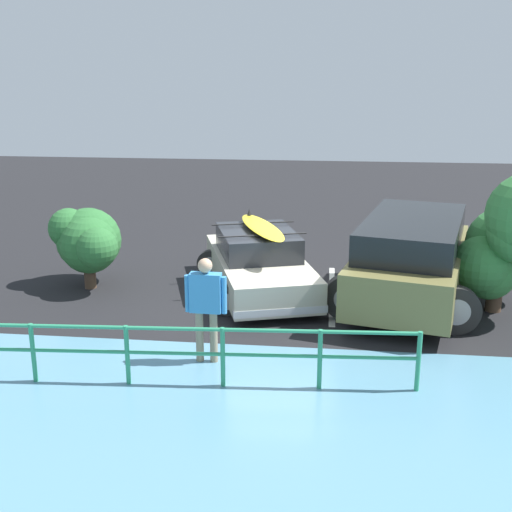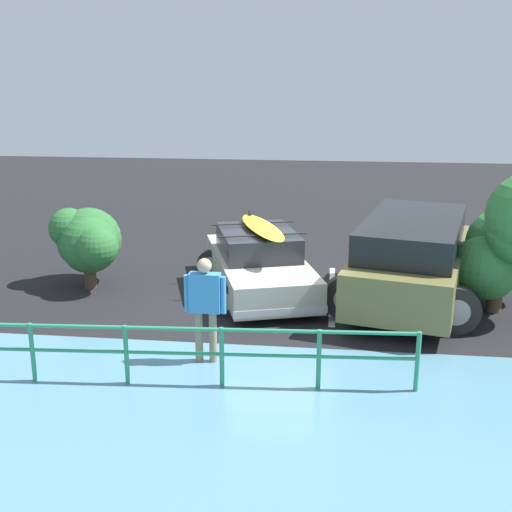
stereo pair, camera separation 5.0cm
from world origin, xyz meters
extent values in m
cube|color=black|center=(0.00, 0.00, -0.01)|extent=(44.00, 44.00, 0.02)
cube|color=silver|center=(-1.20, -0.54, 0.00)|extent=(0.12, 3.73, 0.00)
cube|color=#B7B29E|center=(0.35, -0.54, 0.47)|extent=(2.90, 4.45, 0.61)
cube|color=#23262B|center=(0.40, -0.70, 1.03)|extent=(2.06, 2.35, 0.51)
cube|color=silver|center=(-0.25, 1.38, 0.29)|extent=(1.72, 0.63, 0.14)
cube|color=silver|center=(0.96, -2.46, 0.29)|extent=(1.72, 0.63, 0.14)
cylinder|color=black|center=(-0.88, 0.41, 0.30)|extent=(0.60, 0.18, 0.60)
cylinder|color=#99999E|center=(-0.88, 0.41, 0.30)|extent=(0.33, 0.19, 0.33)
cylinder|color=black|center=(0.82, 0.94, 0.30)|extent=(0.60, 0.18, 0.60)
cylinder|color=#99999E|center=(0.82, 0.94, 0.30)|extent=(0.33, 0.19, 0.33)
cylinder|color=black|center=(-0.11, -2.03, 0.30)|extent=(0.60, 0.18, 0.60)
cylinder|color=#99999E|center=(-0.11, -2.03, 0.30)|extent=(0.33, 0.19, 0.33)
cylinder|color=black|center=(1.59, -1.49, 0.30)|extent=(0.60, 0.18, 0.60)
cylinder|color=#99999E|center=(1.59, -1.49, 0.30)|extent=(0.33, 0.19, 0.33)
cylinder|color=black|center=(0.24, -0.18, 1.33)|extent=(1.75, 0.58, 0.03)
cylinder|color=black|center=(0.57, -1.22, 1.33)|extent=(1.75, 0.58, 0.03)
ellipsoid|color=yellow|center=(0.31, -0.62, 1.39)|extent=(1.48, 2.58, 0.09)
cone|color=black|center=(0.69, -1.57, 1.50)|extent=(0.10, 0.10, 0.14)
cube|color=brown|center=(-2.75, -0.23, 0.72)|extent=(2.99, 4.99, 0.87)
cube|color=black|center=(-2.75, -0.23, 1.45)|extent=(2.59, 3.96, 0.59)
cylinder|color=black|center=(-3.33, -2.59, 0.82)|extent=(0.81, 0.36, 0.79)
cylinder|color=black|center=(-3.37, 1.36, 0.44)|extent=(0.88, 0.22, 0.88)
cylinder|color=#99999E|center=(-3.37, 1.36, 0.44)|extent=(0.48, 0.23, 0.48)
cylinder|color=black|center=(-1.46, 0.89, 0.44)|extent=(0.88, 0.22, 0.88)
cylinder|color=#99999E|center=(-1.46, 0.89, 0.44)|extent=(0.48, 0.23, 0.48)
cylinder|color=black|center=(-4.04, -1.36, 0.44)|extent=(0.88, 0.22, 0.88)
cylinder|color=#99999E|center=(-4.04, -1.36, 0.44)|extent=(0.48, 0.23, 0.48)
cylinder|color=black|center=(-2.12, -1.83, 0.44)|extent=(0.88, 0.22, 0.88)
cylinder|color=#99999E|center=(-2.12, -1.83, 0.44)|extent=(0.48, 0.23, 0.48)
cylinder|color=gray|center=(0.70, 3.01, 0.43)|extent=(0.12, 0.12, 0.85)
cylinder|color=gray|center=(0.93, 3.00, 0.43)|extent=(0.12, 0.12, 0.85)
cube|color=#3D8ED1|center=(0.81, 3.00, 1.17)|extent=(0.50, 0.21, 0.64)
sphere|color=#D6A884|center=(0.81, 3.00, 1.62)|extent=(0.23, 0.23, 0.23)
cylinder|color=#3D8ED1|center=(0.52, 3.01, 1.14)|extent=(0.09, 0.09, 0.60)
cylinder|color=#3D8ED1|center=(1.11, 2.99, 1.14)|extent=(0.09, 0.09, 0.60)
cylinder|color=#2D9366|center=(-2.43, 3.65, 0.47)|extent=(0.07, 0.07, 0.93)
cylinder|color=#2D9366|center=(-1.01, 3.74, 0.47)|extent=(0.07, 0.07, 0.93)
cylinder|color=#2D9366|center=(0.42, 3.82, 0.47)|extent=(0.07, 0.07, 0.93)
cylinder|color=#2D9366|center=(1.84, 3.91, 0.47)|extent=(0.07, 0.07, 0.93)
cylinder|color=#2D9366|center=(3.26, 4.00, 0.47)|extent=(0.07, 0.07, 0.93)
cylinder|color=#2D9366|center=(1.84, 3.91, 0.90)|extent=(8.54, 0.58, 0.06)
cylinder|color=#2D9366|center=(1.84, 3.91, 0.51)|extent=(8.54, 0.58, 0.06)
cylinder|color=#4C3828|center=(4.02, -0.34, 0.23)|extent=(0.25, 0.25, 0.45)
sphere|color=#2D6B33|center=(3.66, 0.05, 1.01)|extent=(0.86, 0.86, 0.86)
sphere|color=#2D6B33|center=(4.26, -0.70, 0.88)|extent=(1.03, 1.03, 1.03)
sphere|color=#2D6B33|center=(4.12, -0.68, 0.99)|extent=(1.40, 1.40, 1.40)
sphere|color=#2D6B33|center=(4.16, -0.53, 0.94)|extent=(0.93, 0.93, 0.93)
sphere|color=#2D6B33|center=(4.51, -0.57, 1.26)|extent=(0.88, 0.88, 0.88)
sphere|color=#2D6B33|center=(4.00, -0.38, 0.96)|extent=(1.23, 1.23, 1.23)
cylinder|color=#4C3828|center=(-4.34, 0.11, 0.28)|extent=(0.31, 0.31, 0.56)
sphere|color=#387F3D|center=(-4.17, 0.17, 0.80)|extent=(1.05, 1.05, 1.05)
sphere|color=#387F3D|center=(-4.54, -0.35, 1.23)|extent=(1.49, 1.49, 1.49)
sphere|color=#387F3D|center=(-3.99, 0.29, 0.99)|extent=(1.09, 1.09, 1.09)
camera|label=1|loc=(-1.06, 12.37, 4.49)|focal=45.00mm
camera|label=2|loc=(-1.11, 12.37, 4.49)|focal=45.00mm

